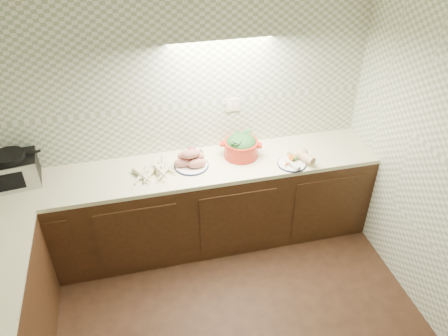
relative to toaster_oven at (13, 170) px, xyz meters
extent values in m
cube|color=white|center=(1.39, -1.62, 1.54)|extent=(3.60, 3.60, 0.05)
cube|color=#8EA17F|center=(1.39, 0.15, 0.27)|extent=(3.60, 0.05, 2.60)
cube|color=beige|center=(1.94, 0.17, 0.29)|extent=(0.13, 0.01, 0.12)
cube|color=black|center=(1.39, -0.12, -0.60)|extent=(3.60, 0.60, 0.86)
cube|color=#ECF0BB|center=(1.39, -0.12, -0.15)|extent=(3.60, 0.60, 0.04)
cube|color=black|center=(0.00, 0.01, -0.01)|extent=(0.43, 0.35, 0.24)
cube|color=#A7A7AD|center=(0.02, -0.15, -0.01)|extent=(0.40, 0.06, 0.24)
cube|color=black|center=(0.02, -0.15, -0.01)|extent=(0.26, 0.04, 0.16)
cylinder|color=black|center=(0.00, 0.01, 0.13)|extent=(0.29, 0.29, 0.05)
cone|color=beige|center=(1.06, -0.09, -0.11)|extent=(0.21, 0.18, 0.05)
cone|color=beige|center=(1.03, -0.16, -0.11)|extent=(0.10, 0.25, 0.04)
cone|color=beige|center=(1.01, -0.16, -0.11)|extent=(0.05, 0.26, 0.04)
cone|color=beige|center=(1.27, -0.21, -0.11)|extent=(0.21, 0.16, 0.05)
cone|color=beige|center=(1.14, -0.15, -0.11)|extent=(0.24, 0.20, 0.05)
cone|color=beige|center=(1.03, -0.20, -0.11)|extent=(0.06, 0.24, 0.04)
cone|color=beige|center=(1.25, -0.28, -0.11)|extent=(0.06, 0.21, 0.05)
cone|color=beige|center=(1.02, -0.08, -0.09)|extent=(0.08, 0.23, 0.05)
cone|color=beige|center=(1.20, -0.15, -0.08)|extent=(0.13, 0.24, 0.05)
cone|color=beige|center=(1.21, -0.09, -0.09)|extent=(0.16, 0.24, 0.05)
cone|color=beige|center=(1.13, -0.18, -0.09)|extent=(0.07, 0.21, 0.04)
cylinder|color=#13193A|center=(1.49, -0.11, -0.13)|extent=(0.31, 0.31, 0.01)
cylinder|color=white|center=(1.49, -0.11, -0.13)|extent=(0.29, 0.29, 0.02)
ellipsoid|color=tan|center=(1.42, -0.11, -0.08)|extent=(0.19, 0.13, 0.08)
ellipsoid|color=tan|center=(1.53, -0.16, -0.08)|extent=(0.19, 0.13, 0.08)
ellipsoid|color=tan|center=(1.51, -0.06, -0.08)|extent=(0.19, 0.13, 0.08)
ellipsoid|color=tan|center=(1.46, -0.07, -0.03)|extent=(0.19, 0.13, 0.08)
ellipsoid|color=tan|center=(1.55, -0.08, -0.03)|extent=(0.19, 0.13, 0.08)
ellipsoid|color=tan|center=(1.49, -0.12, 0.01)|extent=(0.19, 0.13, 0.08)
cylinder|color=black|center=(1.54, 0.01, -0.10)|extent=(0.16, 0.16, 0.06)
sphere|color=maroon|center=(1.52, 0.01, -0.05)|extent=(0.09, 0.09, 0.09)
sphere|color=white|center=(1.57, 0.02, -0.06)|extent=(0.05, 0.05, 0.05)
cylinder|color=red|center=(1.97, -0.05, -0.05)|extent=(0.40, 0.40, 0.16)
cube|color=red|center=(1.80, 0.01, -0.01)|extent=(0.06, 0.08, 0.02)
cube|color=red|center=(2.13, -0.10, -0.01)|extent=(0.06, 0.08, 0.02)
ellipsoid|color=#2C6C2B|center=(1.97, -0.05, 0.01)|extent=(0.28, 0.28, 0.15)
cylinder|color=#13193A|center=(2.38, -0.30, -0.13)|extent=(0.26, 0.26, 0.01)
cylinder|color=white|center=(2.38, -0.30, -0.13)|extent=(0.25, 0.25, 0.02)
cone|color=orange|center=(2.37, -0.28, -0.10)|extent=(0.11, 0.14, 0.03)
cone|color=orange|center=(2.36, -0.30, -0.10)|extent=(0.09, 0.15, 0.03)
cone|color=orange|center=(2.36, -0.27, -0.10)|extent=(0.12, 0.13, 0.03)
cone|color=orange|center=(2.36, -0.29, -0.08)|extent=(0.13, 0.13, 0.03)
cone|color=orange|center=(2.36, -0.29, -0.08)|extent=(0.07, 0.15, 0.03)
cone|color=orange|center=(2.35, -0.28, -0.08)|extent=(0.07, 0.15, 0.03)
cylinder|color=silver|center=(2.36, -0.35, -0.10)|extent=(0.10, 0.17, 0.04)
cylinder|color=#398437|center=(2.41, -0.23, -0.10)|extent=(0.08, 0.11, 0.04)
camera|label=1|loc=(1.02, -3.30, 2.11)|focal=35.00mm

